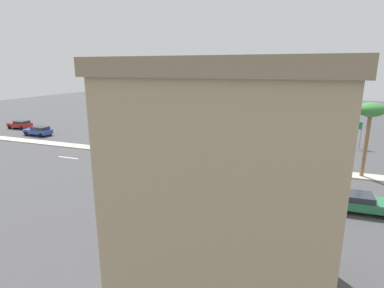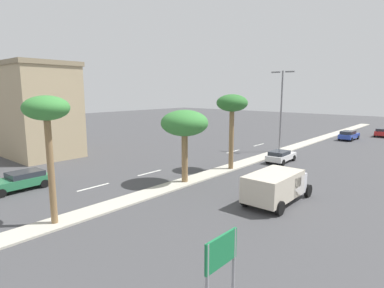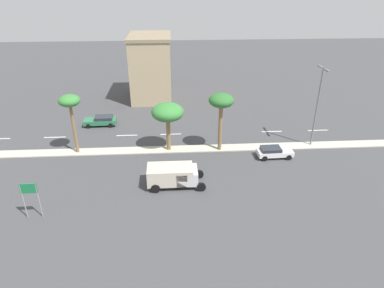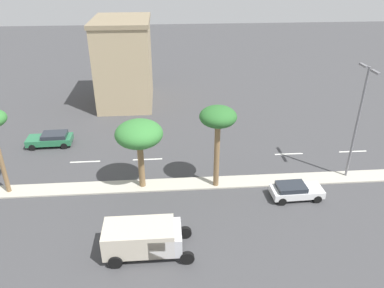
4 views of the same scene
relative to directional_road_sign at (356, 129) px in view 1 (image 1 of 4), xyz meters
name	(u,v)px [view 1 (image 1 of 4)]	position (x,y,z in m)	size (l,w,h in m)	color
ground_plane	(185,158)	(-12.10, 19.36, -2.50)	(160.00, 160.00, 0.00)	#424244
median_curb	(115,150)	(-12.10, 29.01, -2.44)	(1.80, 86.81, 0.12)	#B7B2A3
lane_stripe_far	(303,186)	(-16.70, 6.18, -2.49)	(0.20, 2.80, 0.01)	silver
lane_stripe_rear	(238,178)	(-16.70, 12.05, -2.49)	(0.20, 2.80, 0.01)	silver
lane_stripe_inboard	(115,163)	(-16.70, 25.86, -2.49)	(0.20, 2.80, 0.01)	silver
lane_stripe_left	(68,158)	(-16.70, 32.36, -2.49)	(0.20, 2.80, 0.01)	silver
directional_road_sign	(356,129)	(0.00, 0.00, 0.00)	(0.10, 1.45, 3.46)	gray
commercial_building	(238,193)	(-32.46, 8.98, 2.82)	(9.99, 6.86, 10.60)	tan
palm_tree_rear	(370,113)	(-12.11, 0.85, 3.77)	(2.42, 2.42, 7.13)	olive
palm_tree_center	(251,121)	(-12.09, 11.78, 2.36)	(3.80, 3.80, 5.87)	olive
palm_tree_trailing	(197,106)	(-11.71, 17.94, 3.61)	(2.91, 2.91, 7.05)	olive
street_lamp_left	(107,105)	(-12.30, 29.57, 3.33)	(2.90, 0.24, 9.74)	slate
sedan_blue_trailing	(38,131)	(-8.48, 45.37, -1.73)	(2.14, 4.53, 1.43)	#2D47AD
sedan_red_near	(20,124)	(-5.24, 52.88, -1.75)	(2.12, 3.93, 1.38)	red
sedan_white_rear	(158,144)	(-9.51, 24.04, -1.80)	(1.98, 4.13, 1.27)	silver
sedan_green_leading	(361,202)	(-20.39, 2.20, -1.76)	(2.17, 4.47, 1.36)	#287047
box_truck	(255,138)	(-4.30, 12.40, -1.28)	(2.68, 5.74, 2.13)	silver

